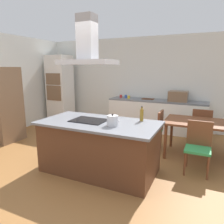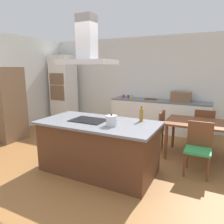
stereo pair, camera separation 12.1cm
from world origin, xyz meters
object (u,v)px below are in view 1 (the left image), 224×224
(range_hood, at_px, (87,49))
(coffee_mug_yellow, at_px, (129,97))
(chair_at_left_end, at_px, (155,128))
(refrigerator, at_px, (1,105))
(cutting_board, at_px, (148,99))
(countertop_microwave, at_px, (178,96))
(coffee_mug_blue, at_px, (126,96))
(olive_oil_bottle, at_px, (142,115))
(chair_facing_island, at_px, (198,144))
(chair_facing_back_wall, at_px, (202,125))
(wall_oven_stack, at_px, (60,89))
(tea_kettle, at_px, (113,121))
(coffee_mug_red, at_px, (121,96))
(dining_table, at_px, (201,126))
(cooktop, at_px, (89,120))

(range_hood, bearing_deg, coffee_mug_yellow, 96.41)
(coffee_mug_yellow, xyz_separation_m, chair_at_left_end, (1.17, -1.44, -0.44))
(refrigerator, bearing_deg, cutting_board, 39.28)
(countertop_microwave, xyz_separation_m, coffee_mug_blue, (-1.55, 0.05, -0.09))
(olive_oil_bottle, distance_m, chair_facing_island, 1.12)
(refrigerator, bearing_deg, coffee_mug_yellow, 43.99)
(refrigerator, xyz_separation_m, range_hood, (2.79, -0.45, 1.19))
(range_hood, bearing_deg, countertop_microwave, 69.15)
(cutting_board, bearing_deg, chair_facing_back_wall, -29.92)
(wall_oven_stack, relative_size, chair_facing_back_wall, 2.47)
(olive_oil_bottle, relative_size, coffee_mug_yellow, 2.86)
(tea_kettle, xyz_separation_m, chair_facing_back_wall, (1.26, 2.17, -0.47))
(countertop_microwave, height_order, chair_at_left_end, countertop_microwave)
(coffee_mug_red, xyz_separation_m, dining_table, (2.36, -1.50, -0.28))
(tea_kettle, height_order, chair_facing_island, tea_kettle)
(wall_oven_stack, height_order, chair_facing_island, wall_oven_stack)
(range_hood, bearing_deg, dining_table, 38.24)
(tea_kettle, bearing_deg, cutting_board, 94.88)
(refrigerator, bearing_deg, coffee_mug_blue, 46.76)
(cooktop, xyz_separation_m, countertop_microwave, (1.10, 2.88, 0.13))
(chair_facing_island, bearing_deg, range_hood, -157.66)
(cooktop, distance_m, coffee_mug_yellow, 2.85)
(coffee_mug_red, bearing_deg, coffee_mug_yellow, -10.91)
(cutting_board, bearing_deg, coffee_mug_yellow, -170.20)
(coffee_mug_red, height_order, range_hood, range_hood)
(cooktop, height_order, tea_kettle, tea_kettle)
(olive_oil_bottle, xyz_separation_m, countertop_microwave, (0.26, 2.53, 0.03))
(refrigerator, height_order, chair_facing_back_wall, refrigerator)
(refrigerator, distance_m, chair_at_left_end, 3.78)
(chair_facing_back_wall, bearing_deg, chair_at_left_end, -143.99)
(coffee_mug_blue, xyz_separation_m, coffee_mug_yellow, (0.13, -0.10, 0.00))
(cutting_board, height_order, chair_facing_back_wall, cutting_board)
(countertop_microwave, bearing_deg, cutting_board, 176.64)
(tea_kettle, xyz_separation_m, coffee_mug_yellow, (-0.82, 2.95, -0.04))
(cooktop, height_order, refrigerator, refrigerator)
(coffee_mug_red, height_order, cutting_board, coffee_mug_red)
(cutting_board, distance_m, dining_table, 2.18)
(chair_at_left_end, bearing_deg, tea_kettle, -102.85)
(cooktop, bearing_deg, coffee_mug_yellow, 96.41)
(coffee_mug_blue, bearing_deg, coffee_mug_red, -161.57)
(cooktop, xyz_separation_m, olive_oil_bottle, (0.84, 0.35, 0.10))
(countertop_microwave, xyz_separation_m, chair_at_left_end, (-0.25, -1.49, -0.53))
(chair_facing_back_wall, bearing_deg, refrigerator, -160.56)
(refrigerator, bearing_deg, olive_oil_bottle, -1.55)
(countertop_microwave, xyz_separation_m, range_hood, (-1.10, -2.88, 1.06))
(cutting_board, bearing_deg, refrigerator, -140.72)
(countertop_microwave, bearing_deg, coffee_mug_blue, 178.04)
(tea_kettle, height_order, countertop_microwave, countertop_microwave)
(tea_kettle, relative_size, coffee_mug_yellow, 2.58)
(dining_table, relative_size, chair_facing_back_wall, 1.57)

